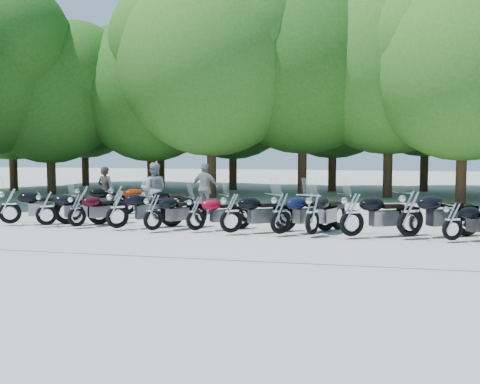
% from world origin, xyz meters
% --- Properties ---
extents(ground, '(90.00, 90.00, 0.00)m').
position_xyz_m(ground, '(0.00, 0.00, 0.00)').
color(ground, '#A59E95').
rests_on(ground, ground).
extents(tree_0, '(7.50, 7.50, 9.21)m').
position_xyz_m(tree_0, '(-15.42, 12.98, 5.45)').
color(tree_0, '#3A2614').
rests_on(tree_0, ground).
extents(tree_1, '(6.97, 6.97, 8.55)m').
position_xyz_m(tree_1, '(-12.04, 11.24, 5.06)').
color(tree_1, '#3A2614').
rests_on(tree_1, ground).
extents(tree_2, '(7.31, 7.31, 8.97)m').
position_xyz_m(tree_2, '(-7.25, 12.84, 5.31)').
color(tree_2, '#3A2614').
rests_on(tree_2, ground).
extents(tree_3, '(8.70, 8.70, 10.67)m').
position_xyz_m(tree_3, '(-3.57, 11.24, 6.32)').
color(tree_3, '#3A2614').
rests_on(tree_3, ground).
extents(tree_4, '(9.13, 9.13, 11.20)m').
position_xyz_m(tree_4, '(0.54, 13.09, 6.64)').
color(tree_4, '#3A2614').
rests_on(tree_4, ground).
extents(tree_5, '(9.04, 9.04, 11.10)m').
position_xyz_m(tree_5, '(4.61, 13.20, 6.57)').
color(tree_5, '#3A2614').
rests_on(tree_5, ground).
extents(tree_6, '(8.00, 8.00, 9.82)m').
position_xyz_m(tree_6, '(7.55, 10.82, 5.81)').
color(tree_6, '#3A2614').
rests_on(tree_6, ground).
extents(tree_9, '(7.59, 7.59, 9.32)m').
position_xyz_m(tree_9, '(-13.53, 17.59, 5.52)').
color(tree_9, '#3A2614').
rests_on(tree_9, ground).
extents(tree_10, '(7.78, 7.78, 9.55)m').
position_xyz_m(tree_10, '(-8.29, 16.97, 5.66)').
color(tree_10, '#3A2614').
rests_on(tree_10, ground).
extents(tree_11, '(7.56, 7.56, 9.28)m').
position_xyz_m(tree_11, '(-3.76, 16.43, 5.49)').
color(tree_11, '#3A2614').
rests_on(tree_11, ground).
extents(tree_12, '(7.88, 7.88, 9.67)m').
position_xyz_m(tree_12, '(1.80, 16.47, 5.72)').
color(tree_12, '#3A2614').
rests_on(tree_12, ground).
extents(tree_13, '(8.31, 8.31, 10.20)m').
position_xyz_m(tree_13, '(6.69, 17.47, 6.04)').
color(tree_13, '#3A2614').
rests_on(tree_13, ground).
extents(motorcycle_0, '(2.39, 1.67, 1.31)m').
position_xyz_m(motorcycle_0, '(-7.05, 0.65, 0.66)').
color(motorcycle_0, black).
rests_on(motorcycle_0, ground).
extents(motorcycle_1, '(2.17, 1.78, 1.23)m').
position_xyz_m(motorcycle_1, '(-5.79, 0.63, 0.62)').
color(motorcycle_1, black).
rests_on(motorcycle_1, ground).
extents(motorcycle_2, '(1.61, 2.11, 1.17)m').
position_xyz_m(motorcycle_2, '(-4.77, 0.59, 0.59)').
color(motorcycle_2, black).
rests_on(motorcycle_2, ground).
extents(motorcycle_3, '(2.25, 2.05, 1.32)m').
position_xyz_m(motorcycle_3, '(-3.42, 0.48, 0.66)').
color(motorcycle_3, black).
rests_on(motorcycle_3, ground).
extents(motorcycle_4, '(1.80, 2.14, 1.22)m').
position_xyz_m(motorcycle_4, '(-2.26, 0.34, 0.61)').
color(motorcycle_4, black).
rests_on(motorcycle_4, ground).
extents(motorcycle_5, '(1.96, 1.83, 1.16)m').
position_xyz_m(motorcycle_5, '(-1.09, 0.62, 0.58)').
color(motorcycle_5, '#9F051E').
rests_on(motorcycle_5, ground).
extents(motorcycle_6, '(2.28, 1.90, 1.30)m').
position_xyz_m(motorcycle_6, '(0.00, 0.36, 0.65)').
color(motorcycle_6, black).
rests_on(motorcycle_6, ground).
extents(motorcycle_7, '(2.11, 2.24, 1.34)m').
position_xyz_m(motorcycle_7, '(1.36, 0.45, 0.67)').
color(motorcycle_7, black).
rests_on(motorcycle_7, ground).
extents(motorcycle_8, '(1.52, 2.47, 1.34)m').
position_xyz_m(motorcycle_8, '(2.21, 0.49, 0.67)').
color(motorcycle_8, black).
rests_on(motorcycle_8, ground).
extents(motorcycle_9, '(2.48, 1.84, 1.37)m').
position_xyz_m(motorcycle_9, '(3.26, 0.43, 0.69)').
color(motorcycle_9, black).
rests_on(motorcycle_9, ground).
extents(motorcycle_10, '(2.60, 2.00, 1.45)m').
position_xyz_m(motorcycle_10, '(4.73, 0.66, 0.73)').
color(motorcycle_10, black).
rests_on(motorcycle_10, ground).
extents(motorcycle_11, '(2.09, 1.50, 1.15)m').
position_xyz_m(motorcycle_11, '(5.76, 0.40, 0.57)').
color(motorcycle_11, black).
rests_on(motorcycle_11, ground).
extents(motorcycle_13, '(2.10, 1.82, 1.21)m').
position_xyz_m(motorcycle_13, '(-6.03, 3.34, 0.61)').
color(motorcycle_13, black).
rests_on(motorcycle_13, ground).
extents(motorcycle_14, '(2.31, 1.68, 1.28)m').
position_xyz_m(motorcycle_14, '(-4.61, 3.04, 0.64)').
color(motorcycle_14, maroon).
rests_on(motorcycle_14, ground).
extents(motorcycle_15, '(1.76, 1.99, 1.16)m').
position_xyz_m(motorcycle_15, '(-3.49, 3.07, 0.58)').
color(motorcycle_15, black).
rests_on(motorcycle_15, ground).
extents(rider_0, '(0.68, 0.50, 1.73)m').
position_xyz_m(rider_0, '(-5.49, 3.96, 0.86)').
color(rider_0, black).
rests_on(rider_0, ground).
extents(rider_1, '(1.07, 0.93, 1.87)m').
position_xyz_m(rider_1, '(-3.64, 3.91, 0.94)').
color(rider_1, '#9D9DA0').
rests_on(rider_1, ground).
extents(rider_2, '(1.16, 0.66, 1.86)m').
position_xyz_m(rider_2, '(-2.05, 4.90, 0.93)').
color(rider_2, gray).
rests_on(rider_2, ground).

